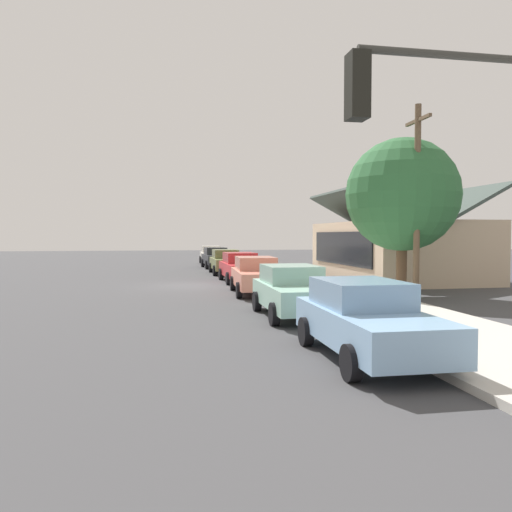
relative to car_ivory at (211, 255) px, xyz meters
name	(u,v)px	position (x,y,z in m)	size (l,w,h in m)	color
ground_plane	(190,286)	(19.11, -2.88, -0.82)	(120.00, 120.00, 0.00)	#424244
sidewalk_curb	(297,282)	(19.11, 2.72, -0.74)	(60.00, 4.20, 0.16)	beige
car_ivory	(211,255)	(0.00, 0.00, 0.00)	(4.83, 2.07, 1.59)	silver
car_charcoal	(216,257)	(5.49, -0.15, 0.00)	(4.43, 2.14, 1.59)	#2D3035
car_olive	(226,261)	(11.59, -0.13, 0.00)	(4.89, 2.03, 1.59)	olive
car_cherry	(241,267)	(17.45, -0.03, 0.00)	(4.85, 2.09, 1.59)	red
car_coral	(257,275)	(23.04, -0.20, 0.00)	(4.86, 2.25, 1.59)	#EA8C75
car_seafoam	(293,291)	(29.34, -0.21, 0.00)	(4.51, 2.11, 1.59)	#9ED1BC
car_skyblue	(366,319)	(34.79, -0.08, 0.00)	(4.67, 2.08, 1.59)	#8CB7E0
storefront_building	(395,248)	(17.26, 9.10, 0.98)	(11.73, 6.92, 5.19)	#CCB293
shade_tree	(402,195)	(25.14, 5.55, 3.39)	(4.67, 4.67, 6.56)	brown
traffic_light_main	(471,161)	(38.69, -0.34, 2.68)	(0.37, 2.79, 5.20)	#383833
utility_pole_wooden	(417,199)	(26.80, 5.32, 3.11)	(1.80, 0.24, 7.50)	brown
fire_hydrant_red	(289,281)	(22.85, 1.32, -0.32)	(0.22, 0.22, 0.71)	red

